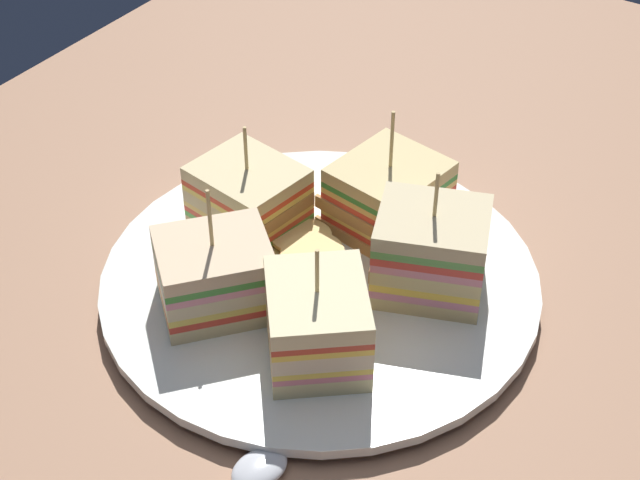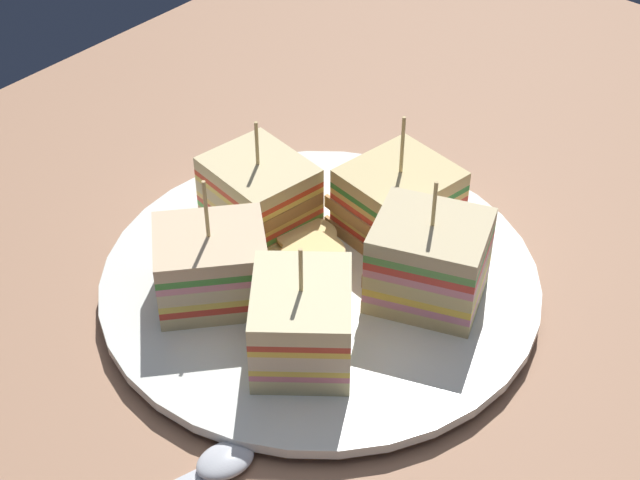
{
  "view_description": "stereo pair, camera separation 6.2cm",
  "coord_description": "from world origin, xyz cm",
  "px_view_note": "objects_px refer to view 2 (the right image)",
  "views": [
    {
      "loc": [
        -39.86,
        -26.34,
        43.93
      ],
      "look_at": [
        0.0,
        0.0,
        4.3
      ],
      "focal_mm": 54.91,
      "sensor_mm": 36.0,
      "label": 1
    },
    {
      "loc": [
        -36.11,
        -31.28,
        43.93
      ],
      "look_at": [
        0.0,
        0.0,
        4.3
      ],
      "focal_mm": 54.91,
      "sensor_mm": 36.0,
      "label": 2
    }
  ],
  "objects_px": {
    "sandwich_wedge_3": "(212,266)",
    "chip_pile": "(304,245)",
    "sandwich_wedge_0": "(428,261)",
    "sandwich_wedge_1": "(398,202)",
    "plate": "(320,281)",
    "sandwich_wedge_2": "(260,194)",
    "sandwich_wedge_4": "(302,322)",
    "spoon": "(190,479)"
  },
  "relations": [
    {
      "from": "sandwich_wedge_2",
      "to": "sandwich_wedge_4",
      "type": "relative_size",
      "value": 0.92
    },
    {
      "from": "chip_pile",
      "to": "sandwich_wedge_0",
      "type": "bearing_deg",
      "value": -75.07
    },
    {
      "from": "sandwich_wedge_1",
      "to": "sandwich_wedge_3",
      "type": "height_order",
      "value": "sandwich_wedge_1"
    },
    {
      "from": "sandwich_wedge_4",
      "to": "chip_pile",
      "type": "bearing_deg",
      "value": 1.58
    },
    {
      "from": "chip_pile",
      "to": "spoon",
      "type": "height_order",
      "value": "chip_pile"
    },
    {
      "from": "sandwich_wedge_1",
      "to": "sandwich_wedge_2",
      "type": "distance_m",
      "value": 0.09
    },
    {
      "from": "sandwich_wedge_0",
      "to": "sandwich_wedge_1",
      "type": "distance_m",
      "value": 0.07
    },
    {
      "from": "sandwich_wedge_1",
      "to": "spoon",
      "type": "relative_size",
      "value": 0.64
    },
    {
      "from": "sandwich_wedge_1",
      "to": "spoon",
      "type": "height_order",
      "value": "sandwich_wedge_1"
    },
    {
      "from": "sandwich_wedge_0",
      "to": "sandwich_wedge_3",
      "type": "xyz_separation_m",
      "value": [
        -0.09,
        0.1,
        -0.0
      ]
    },
    {
      "from": "sandwich_wedge_3",
      "to": "sandwich_wedge_4",
      "type": "relative_size",
      "value": 1.01
    },
    {
      "from": "sandwich_wedge_1",
      "to": "sandwich_wedge_0",
      "type": "bearing_deg",
      "value": 62.09
    },
    {
      "from": "sandwich_wedge_1",
      "to": "sandwich_wedge_4",
      "type": "bearing_deg",
      "value": 20.58
    },
    {
      "from": "sandwich_wedge_1",
      "to": "spoon",
      "type": "xyz_separation_m",
      "value": [
        -0.23,
        -0.04,
        -0.03
      ]
    },
    {
      "from": "sandwich_wedge_2",
      "to": "chip_pile",
      "type": "relative_size",
      "value": 1.11
    },
    {
      "from": "sandwich_wedge_2",
      "to": "spoon",
      "type": "distance_m",
      "value": 0.22
    },
    {
      "from": "sandwich_wedge_2",
      "to": "sandwich_wedge_3",
      "type": "distance_m",
      "value": 0.08
    },
    {
      "from": "sandwich_wedge_2",
      "to": "plate",
      "type": "bearing_deg",
      "value": -4.46
    },
    {
      "from": "sandwich_wedge_0",
      "to": "sandwich_wedge_1",
      "type": "xyz_separation_m",
      "value": [
        0.04,
        0.05,
        -0.0
      ]
    },
    {
      "from": "sandwich_wedge_3",
      "to": "chip_pile",
      "type": "xyz_separation_m",
      "value": [
        0.07,
        -0.02,
        -0.01
      ]
    },
    {
      "from": "sandwich_wedge_0",
      "to": "sandwich_wedge_2",
      "type": "height_order",
      "value": "sandwich_wedge_0"
    },
    {
      "from": "sandwich_wedge_1",
      "to": "sandwich_wedge_2",
      "type": "xyz_separation_m",
      "value": [
        -0.05,
        0.08,
        -0.0
      ]
    },
    {
      "from": "plate",
      "to": "sandwich_wedge_2",
      "type": "xyz_separation_m",
      "value": [
        0.02,
        0.07,
        0.03
      ]
    },
    {
      "from": "sandwich_wedge_1",
      "to": "sandwich_wedge_4",
      "type": "height_order",
      "value": "sandwich_wedge_1"
    },
    {
      "from": "plate",
      "to": "sandwich_wedge_2",
      "type": "bearing_deg",
      "value": 77.0
    },
    {
      "from": "sandwich_wedge_2",
      "to": "sandwich_wedge_0",
      "type": "bearing_deg",
      "value": 14.55
    },
    {
      "from": "sandwich_wedge_4",
      "to": "spoon",
      "type": "relative_size",
      "value": 0.62
    },
    {
      "from": "sandwich_wedge_1",
      "to": "sandwich_wedge_3",
      "type": "xyz_separation_m",
      "value": [
        -0.13,
        0.05,
        -0.0
      ]
    },
    {
      "from": "sandwich_wedge_0",
      "to": "sandwich_wedge_3",
      "type": "distance_m",
      "value": 0.13
    },
    {
      "from": "sandwich_wedge_2",
      "to": "sandwich_wedge_4",
      "type": "bearing_deg",
      "value": -26.91
    },
    {
      "from": "sandwich_wedge_3",
      "to": "chip_pile",
      "type": "relative_size",
      "value": 1.22
    },
    {
      "from": "sandwich_wedge_0",
      "to": "chip_pile",
      "type": "bearing_deg",
      "value": -6.54
    },
    {
      "from": "sandwich_wedge_1",
      "to": "sandwich_wedge_3",
      "type": "relative_size",
      "value": 1.03
    },
    {
      "from": "sandwich_wedge_1",
      "to": "chip_pile",
      "type": "bearing_deg",
      "value": -17.44
    },
    {
      "from": "chip_pile",
      "to": "spoon",
      "type": "bearing_deg",
      "value": -157.94
    },
    {
      "from": "sandwich_wedge_0",
      "to": "sandwich_wedge_2",
      "type": "relative_size",
      "value": 1.1
    },
    {
      "from": "sandwich_wedge_1",
      "to": "chip_pile",
      "type": "xyz_separation_m",
      "value": [
        -0.06,
        0.03,
        -0.01
      ]
    },
    {
      "from": "sandwich_wedge_0",
      "to": "sandwich_wedge_1",
      "type": "bearing_deg",
      "value": -58.0
    },
    {
      "from": "sandwich_wedge_1",
      "to": "chip_pile",
      "type": "distance_m",
      "value": 0.07
    },
    {
      "from": "plate",
      "to": "sandwich_wedge_3",
      "type": "xyz_separation_m",
      "value": [
        -0.06,
        0.04,
        0.03
      ]
    },
    {
      "from": "sandwich_wedge_0",
      "to": "plate",
      "type": "bearing_deg",
      "value": 3.54
    },
    {
      "from": "sandwich_wedge_3",
      "to": "spoon",
      "type": "xyz_separation_m",
      "value": [
        -0.1,
        -0.09,
        -0.03
      ]
    }
  ]
}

